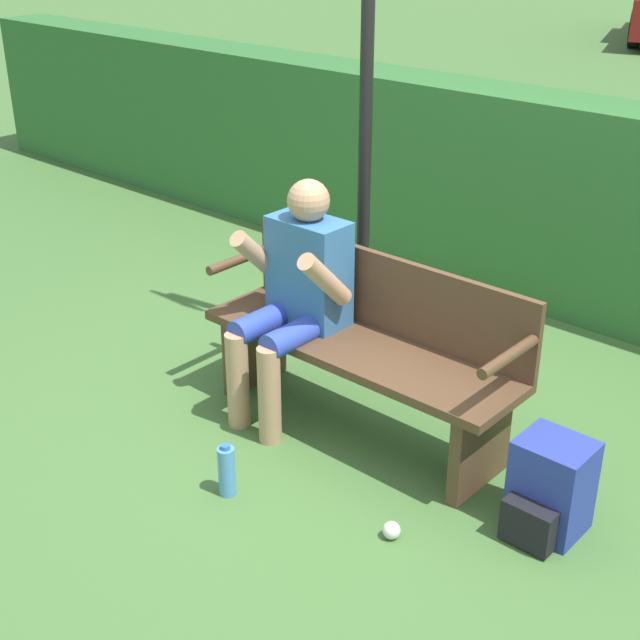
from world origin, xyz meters
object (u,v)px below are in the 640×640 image
object	(u,v)px
backpack	(549,489)
signpost	(366,49)
park_bench	(366,343)
water_bottle	(227,471)
person_seated	(295,289)

from	to	relation	value
backpack	signpost	bearing A→B (deg)	155.32
park_bench	water_bottle	size ratio (longest dim) A/B	6.47
signpost	person_seated	bearing A→B (deg)	-76.76
person_seated	backpack	distance (m)	1.50
person_seated	water_bottle	xyz separation A→B (m)	(0.26, -0.73, -0.55)
park_bench	signpost	size ratio (longest dim) A/B	0.55
backpack	water_bottle	bearing A→B (deg)	-148.36
backpack	signpost	distance (m)	2.31
park_bench	backpack	distance (m)	1.11
person_seated	signpost	distance (m)	1.27
park_bench	person_seated	distance (m)	0.43
backpack	water_bottle	size ratio (longest dim) A/B	1.63
park_bench	backpack	world-z (taller)	park_bench
backpack	signpost	size ratio (longest dim) A/B	0.14
person_seated	park_bench	bearing A→B (deg)	17.52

